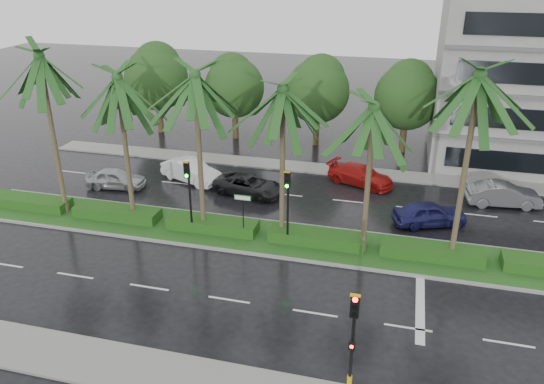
% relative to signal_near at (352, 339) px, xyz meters
% --- Properties ---
extents(ground, '(120.00, 120.00, 0.00)m').
position_rel_signal_near_xyz_m(ground, '(-6.00, 9.39, -2.50)').
color(ground, black).
rests_on(ground, ground).
extents(near_sidewalk, '(40.00, 2.40, 0.12)m').
position_rel_signal_near_xyz_m(near_sidewalk, '(-6.00, -0.81, -2.44)').
color(near_sidewalk, gray).
rests_on(near_sidewalk, ground).
extents(far_sidewalk, '(40.00, 2.00, 0.12)m').
position_rel_signal_near_xyz_m(far_sidewalk, '(-6.00, 21.39, -2.44)').
color(far_sidewalk, gray).
rests_on(far_sidewalk, ground).
extents(median, '(36.00, 4.00, 0.15)m').
position_rel_signal_near_xyz_m(median, '(-6.00, 10.39, -2.42)').
color(median, gray).
rests_on(median, ground).
extents(hedge, '(35.20, 1.40, 0.60)m').
position_rel_signal_near_xyz_m(hedge, '(-6.00, 10.39, -2.05)').
color(hedge, '#184A15').
rests_on(hedge, median).
extents(lane_markings, '(34.00, 13.06, 0.01)m').
position_rel_signal_near_xyz_m(lane_markings, '(-2.96, 8.96, -2.50)').
color(lane_markings, silver).
rests_on(lane_markings, ground).
extents(palm_row, '(26.30, 4.20, 10.29)m').
position_rel_signal_near_xyz_m(palm_row, '(-7.25, 10.41, 5.65)').
color(palm_row, '#453A27').
rests_on(palm_row, median).
extents(signal_near, '(0.34, 0.45, 4.36)m').
position_rel_signal_near_xyz_m(signal_near, '(0.00, 0.00, 0.00)').
color(signal_near, black).
rests_on(signal_near, near_sidewalk).
extents(signal_median_left, '(0.34, 0.42, 4.36)m').
position_rel_signal_near_xyz_m(signal_median_left, '(-10.00, 9.69, 0.49)').
color(signal_median_left, black).
rests_on(signal_median_left, median).
extents(signal_median_right, '(0.34, 0.42, 4.36)m').
position_rel_signal_near_xyz_m(signal_median_right, '(-4.50, 9.69, 0.49)').
color(signal_median_right, black).
rests_on(signal_median_right, median).
extents(street_sign, '(0.95, 0.09, 2.60)m').
position_rel_signal_near_xyz_m(street_sign, '(-7.00, 9.87, -0.38)').
color(street_sign, black).
rests_on(street_sign, median).
extents(bg_trees, '(33.24, 5.43, 7.85)m').
position_rel_signal_near_xyz_m(bg_trees, '(-6.59, 26.98, 2.28)').
color(bg_trees, '#3E311C').
rests_on(bg_trees, ground).
extents(car_silver, '(2.05, 4.11, 1.35)m').
position_rel_signal_near_xyz_m(car_silver, '(-17.50, 14.66, -1.83)').
color(car_silver, '#A6AAAE').
rests_on(car_silver, ground).
extents(car_white, '(3.17, 4.83, 1.50)m').
position_rel_signal_near_xyz_m(car_white, '(-13.00, 17.00, -1.75)').
color(car_white, white).
rests_on(car_white, ground).
extents(car_darkgrey, '(2.99, 4.99, 1.30)m').
position_rel_signal_near_xyz_m(car_darkgrey, '(-8.50, 15.87, -1.85)').
color(car_darkgrey, black).
rests_on(car_darkgrey, ground).
extents(car_red, '(3.46, 4.99, 1.34)m').
position_rel_signal_near_xyz_m(car_red, '(-1.56, 19.40, -1.83)').
color(car_red, '#A11411').
rests_on(car_red, ground).
extents(car_blue, '(3.12, 4.54, 1.43)m').
position_rel_signal_near_xyz_m(car_blue, '(2.94, 14.37, -1.79)').
color(car_blue, navy).
rests_on(car_blue, ground).
extents(car_grey, '(2.11, 4.65, 1.48)m').
position_rel_signal_near_xyz_m(car_grey, '(7.44, 18.25, -1.76)').
color(car_grey, '#5B5C60').
rests_on(car_grey, ground).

